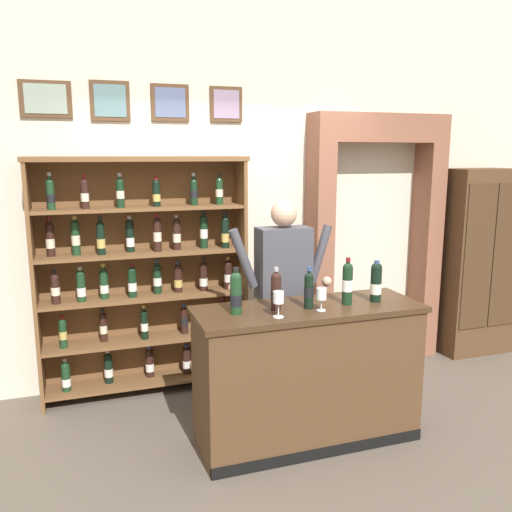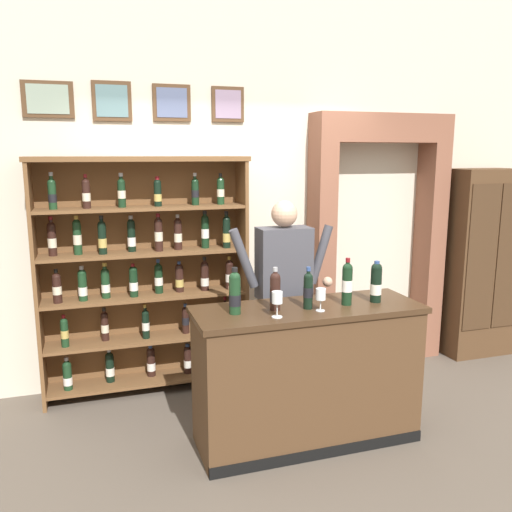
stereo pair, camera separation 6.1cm
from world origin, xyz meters
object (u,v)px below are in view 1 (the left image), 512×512
at_px(wine_glass_spare, 321,295).
at_px(tasting_counter, 307,374).
at_px(tasting_bottle_brunello, 276,291).
at_px(shopkeeper, 283,282).
at_px(tasting_bottle_rosso, 376,282).
at_px(wine_shelf, 143,271).
at_px(tasting_bottle_chianti, 236,293).
at_px(wine_glass_left, 279,299).
at_px(tasting_bottle_bianco, 347,282).
at_px(tasting_bottle_prosecco, 309,289).
at_px(side_cabinet, 475,261).

bearing_deg(wine_glass_spare, tasting_counter, 109.27).
bearing_deg(tasting_bottle_brunello, wine_glass_spare, -22.29).
bearing_deg(shopkeeper, tasting_bottle_rosso, -48.42).
xyz_separation_m(wine_shelf, tasting_counter, (0.99, -1.19, -0.57)).
relative_size(tasting_counter, shopkeeper, 0.95).
height_order(tasting_bottle_chianti, wine_glass_left, tasting_bottle_chianti).
height_order(tasting_bottle_bianco, wine_glass_left, tasting_bottle_bianco).
xyz_separation_m(tasting_counter, wine_glass_spare, (0.04, -0.11, 0.61)).
distance_m(shopkeeper, tasting_bottle_chianti, 0.76).
relative_size(tasting_counter, tasting_bottle_prosecco, 5.50).
height_order(shopkeeper, wine_glass_spare, shopkeeper).
distance_m(side_cabinet, tasting_bottle_prosecco, 2.65).
height_order(wine_shelf, tasting_bottle_rosso, wine_shelf).
bearing_deg(side_cabinet, wine_shelf, 178.57).
relative_size(tasting_bottle_rosso, wine_glass_left, 1.74).
xyz_separation_m(tasting_bottle_chianti, wine_glass_left, (0.24, -0.16, -0.02)).
bearing_deg(wine_shelf, tasting_bottle_brunello, -57.93).
xyz_separation_m(tasting_bottle_chianti, wine_glass_spare, (0.56, -0.11, -0.04)).
bearing_deg(wine_glass_spare, tasting_bottle_prosecco, 127.05).
relative_size(tasting_bottle_prosecco, wine_glass_left, 1.70).
height_order(tasting_bottle_prosecco, wine_glass_left, tasting_bottle_prosecco).
xyz_separation_m(shopkeeper, tasting_bottle_prosecco, (-0.03, -0.56, 0.08)).
bearing_deg(tasting_bottle_chianti, tasting_bottle_brunello, 0.44).
bearing_deg(wine_glass_left, side_cabinet, 25.51).
distance_m(side_cabinet, shopkeeper, 2.42).
xyz_separation_m(tasting_counter, tasting_bottle_bianco, (0.28, -0.03, 0.66)).
bearing_deg(wine_glass_left, tasting_bottle_brunello, 75.00).
height_order(tasting_bottle_prosecco, tasting_bottle_rosso, tasting_bottle_rosso).
height_order(tasting_bottle_prosecco, wine_glass_spare, tasting_bottle_prosecco).
distance_m(tasting_bottle_chianti, tasting_bottle_bianco, 0.80).
relative_size(tasting_bottle_bianco, wine_glass_spare, 2.13).
xyz_separation_m(side_cabinet, shopkeeper, (-2.35, -0.58, 0.10)).
xyz_separation_m(shopkeeper, tasting_bottle_chianti, (-0.54, -0.53, 0.09)).
bearing_deg(wine_shelf, tasting_counter, -50.33).
height_order(wine_shelf, side_cabinet, wine_shelf).
relative_size(tasting_bottle_chianti, wine_glass_spare, 2.00).
distance_m(shopkeeper, wine_glass_left, 0.75).
height_order(side_cabinet, tasting_counter, side_cabinet).
distance_m(side_cabinet, wine_glass_left, 2.94).
relative_size(side_cabinet, tasting_bottle_rosso, 6.34).
bearing_deg(tasting_counter, tasting_bottle_prosecco, -117.26).
xyz_separation_m(tasting_bottle_prosecco, tasting_bottle_rosso, (0.53, 0.01, 0.01)).
xyz_separation_m(tasting_bottle_chianti, tasting_bottle_prosecco, (0.51, -0.04, -0.01)).
height_order(tasting_counter, shopkeeper, shopkeeper).
bearing_deg(shopkeeper, wine_glass_left, -113.82).
distance_m(tasting_bottle_bianco, wine_glass_left, 0.58).
height_order(side_cabinet, tasting_bottle_prosecco, side_cabinet).
bearing_deg(tasting_bottle_rosso, tasting_bottle_bianco, -179.68).
relative_size(side_cabinet, tasting_bottle_chianti, 6.05).
height_order(shopkeeper, tasting_bottle_prosecco, shopkeeper).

